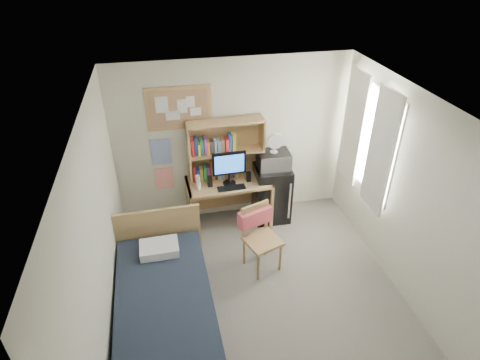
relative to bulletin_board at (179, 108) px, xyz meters
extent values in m
cube|color=gray|center=(0.78, -2.08, -1.93)|extent=(3.60, 4.20, 0.02)
cube|color=white|center=(0.78, -2.08, 0.68)|extent=(3.60, 4.20, 0.02)
cube|color=silver|center=(0.78, 0.02, -0.62)|extent=(3.60, 0.04, 2.60)
cube|color=silver|center=(-1.02, -2.08, -0.62)|extent=(0.04, 4.20, 2.60)
cube|color=silver|center=(2.58, -2.08, -0.62)|extent=(0.04, 4.20, 2.60)
cube|color=white|center=(2.53, -0.88, -0.32)|extent=(0.10, 1.40, 1.70)
cube|color=white|center=(2.50, -1.28, -0.32)|extent=(0.04, 0.55, 1.70)
cube|color=white|center=(2.50, -0.48, -0.32)|extent=(0.04, 0.55, 1.70)
cube|color=tan|center=(0.00, 0.00, 0.00)|extent=(0.94, 0.03, 0.64)
cube|color=#284AA2|center=(-0.32, 0.01, -0.67)|extent=(0.30, 0.01, 0.42)
cube|color=#F2362A|center=(-0.32, 0.01, -1.14)|extent=(0.28, 0.01, 0.36)
cube|color=tan|center=(0.64, -0.32, -1.52)|extent=(1.30, 0.68, 0.80)
cube|color=tan|center=(0.91, -1.41, -1.43)|extent=(0.62, 0.62, 0.97)
cube|color=black|center=(1.35, -0.28, -1.45)|extent=(0.57, 0.57, 0.94)
cube|color=black|center=(-0.45, -2.24, -1.62)|extent=(1.14, 2.23, 0.61)
cube|color=tan|center=(0.64, -0.17, -0.65)|extent=(1.16, 0.33, 0.94)
cube|color=black|center=(0.65, -0.38, -0.85)|extent=(0.51, 0.06, 0.54)
cube|color=black|center=(0.65, -0.52, -1.11)|extent=(0.42, 0.15, 0.02)
cube|color=black|center=(0.35, -0.39, -1.04)|extent=(0.07, 0.07, 0.17)
cube|color=black|center=(0.95, -0.37, -1.04)|extent=(0.07, 0.07, 0.15)
cylinder|color=white|center=(0.17, -0.44, -1.00)|extent=(0.07, 0.07, 0.23)
cube|color=#E55761|center=(0.84, -1.22, -1.16)|extent=(0.51, 0.30, 0.23)
cube|color=silver|center=(1.35, -0.30, -0.84)|extent=(0.49, 0.38, 0.28)
cylinder|color=white|center=(1.35, -0.30, -0.56)|extent=(0.24, 0.24, 0.30)
cube|color=white|center=(-0.46, -1.49, -1.26)|extent=(0.49, 0.35, 0.12)
camera|label=1|loc=(-0.25, -5.45, 2.14)|focal=30.00mm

